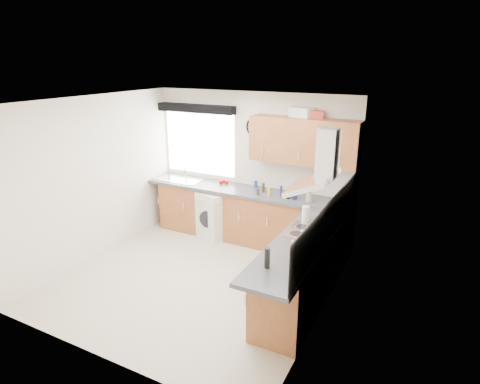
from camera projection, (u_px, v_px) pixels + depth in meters
The scene contains 38 objects.
ground_plane at pixel (197, 279), 5.74m from camera, with size 3.60×3.60×0.00m, color beige.
ceiling at pixel (191, 101), 4.95m from camera, with size 3.60×3.60×0.02m, color white.
wall_back at pixel (252, 166), 6.87m from camera, with size 3.60×0.02×2.50m, color silver.
wall_front at pixel (90, 251), 3.83m from camera, with size 3.60×0.02×2.50m, color silver.
wall_left at pixel (96, 179), 6.13m from camera, with size 0.02×3.60×2.50m, color silver.
wall_right at pixel (327, 220), 4.57m from camera, with size 0.02×3.60×2.50m, color silver.
window at pixel (200, 143), 7.22m from camera, with size 1.40×0.02×1.10m, color silver.
window_blind at pixel (196, 108), 6.94m from camera, with size 1.50×0.18×0.14m, color black.
splashback at pixel (332, 217), 4.85m from camera, with size 0.01×3.00×0.54m, color white.
base_cab_back at pixel (239, 215), 6.92m from camera, with size 3.00×0.58×0.86m, color brown.
base_cab_corner at pixel (331, 233), 6.22m from camera, with size 0.60×0.60×0.86m, color brown.
base_cab_right at pixel (303, 272), 5.08m from camera, with size 0.58×2.10×0.86m, color brown.
worktop_back at pixel (244, 191), 6.73m from camera, with size 3.60×0.62×0.05m, color #36373A.
worktop_right at pixel (300, 244), 4.81m from camera, with size 0.62×2.42×0.05m, color #36373A.
sink at pixel (179, 177), 7.28m from camera, with size 0.84×0.46×0.10m, color silver, non-canonical shape.
oven at pixel (306, 267), 5.21m from camera, with size 0.56×0.58×0.85m, color black.
hob_plate at pixel (308, 232), 5.06m from camera, with size 0.52×0.52×0.01m, color silver.
extractor_hood at pixel (320, 168), 4.74m from camera, with size 0.52×0.78×0.66m, color silver, non-canonical shape.
upper_cabinets at pixel (304, 141), 6.13m from camera, with size 1.70×0.35×0.70m, color brown.
washing_machine at pixel (216, 214), 7.01m from camera, with size 0.57×0.55×0.83m, color silver.
wall_clock at pixel (255, 127), 6.62m from camera, with size 0.33×0.33×0.04m, color black.
casserole at pixel (303, 112), 6.11m from camera, with size 0.35×0.25×0.15m, color silver.
storage_box at pixel (315, 114), 6.03m from camera, with size 0.24×0.20×0.11m, color #C93E36.
utensil_pot at pixel (309, 198), 6.14m from camera, with size 0.10×0.10×0.14m, color tan.
kitchen_roll at pixel (306, 214), 5.38m from camera, with size 0.10×0.10×0.22m, color silver.
tomato_cluster at pixel (224, 182), 7.05m from camera, with size 0.16×0.16×0.07m, color red, non-canonical shape.
jar_0 at pixel (295, 196), 6.28m from camera, with size 0.07×0.07×0.09m, color #1B4D85.
jar_1 at pixel (281, 191), 6.40m from camera, with size 0.04×0.04×0.16m, color navy.
jar_2 at pixel (288, 196), 6.28m from camera, with size 0.05×0.05×0.10m, color black.
jar_3 at pixel (263, 187), 6.58m from camera, with size 0.04×0.04×0.16m, color #2F261A.
jar_4 at pixel (295, 195), 6.24m from camera, with size 0.08×0.08×0.15m, color #1B1853.
jar_5 at pixel (289, 193), 6.30m from camera, with size 0.05×0.05×0.16m, color brown.
jar_6 at pixel (269, 192), 6.39m from camera, with size 0.06×0.06×0.14m, color #A29038.
jar_7 at pixel (258, 192), 6.45m from camera, with size 0.05×0.05×0.10m, color #332B1C.
jar_8 at pixel (256, 184), 6.81m from camera, with size 0.06×0.06×0.12m, color navy.
jar_9 at pixel (289, 192), 6.41m from camera, with size 0.04×0.04×0.14m, color black.
bottle_0 at pixel (267, 258), 4.18m from camera, with size 0.06×0.06×0.23m, color black.
bottle_1 at pixel (293, 251), 4.30m from camera, with size 0.06×0.06×0.25m, color #B9AF9E.
Camera 1 is at (2.85, -4.22, 3.00)m, focal length 30.00 mm.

